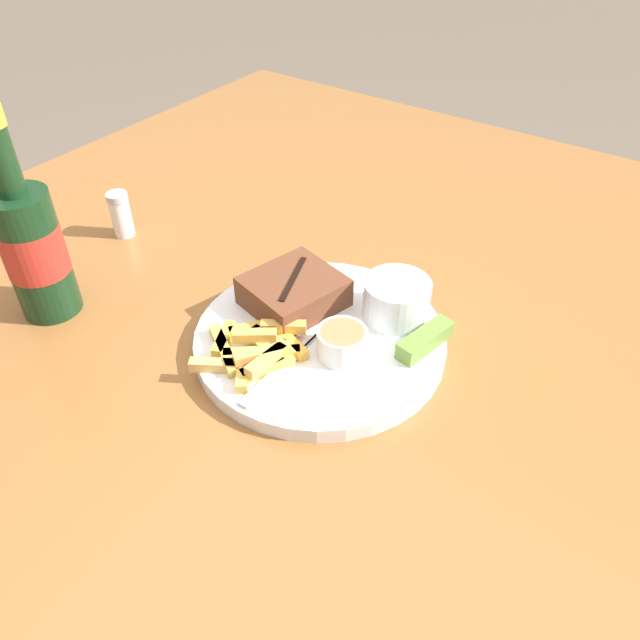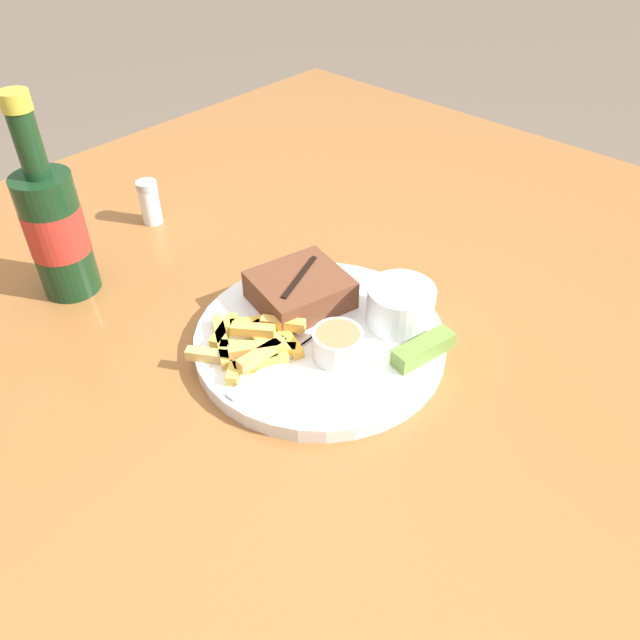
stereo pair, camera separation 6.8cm
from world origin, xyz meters
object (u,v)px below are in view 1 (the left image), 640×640
object	(u,v)px
dinner_plate	(320,340)
pickle_spear	(425,340)
coleslaw_cup	(397,297)
salt_shaker	(121,214)
dipping_sauce_cup	(342,342)
steak_portion	(294,292)
beer_bottle	(33,247)
fork_utensil	(280,371)

from	to	relation	value
dinner_plate	pickle_spear	size ratio (longest dim) A/B	3.65
coleslaw_cup	salt_shaker	size ratio (longest dim) A/B	1.18
dipping_sauce_cup	salt_shaker	world-z (taller)	salt_shaker
steak_portion	beer_bottle	xyz separation A→B (m)	(-0.16, 0.25, 0.05)
beer_bottle	salt_shaker	size ratio (longest dim) A/B	3.85
pickle_spear	coleslaw_cup	bearing A→B (deg)	61.42
steak_portion	pickle_spear	world-z (taller)	steak_portion
coleslaw_cup	pickle_spear	xyz separation A→B (m)	(-0.03, -0.05, -0.02)
dinner_plate	fork_utensil	distance (m)	0.07
fork_utensil	salt_shaker	xyz separation A→B (m)	(0.11, 0.37, 0.01)
dinner_plate	steak_portion	distance (m)	0.07
pickle_spear	beer_bottle	world-z (taller)	beer_bottle
dinner_plate	salt_shaker	bearing A→B (deg)	84.58
steak_portion	dipping_sauce_cup	distance (m)	0.10
coleslaw_cup	beer_bottle	bearing A→B (deg)	120.03
beer_bottle	salt_shaker	world-z (taller)	beer_bottle
dipping_sauce_cup	beer_bottle	xyz separation A→B (m)	(-0.12, 0.34, 0.05)
dinner_plate	salt_shaker	xyz separation A→B (m)	(0.03, 0.36, 0.02)
steak_portion	dipping_sauce_cup	bearing A→B (deg)	-113.26
steak_portion	dipping_sauce_cup	size ratio (longest dim) A/B	2.29
dipping_sauce_cup	beer_bottle	size ratio (longest dim) A/B	0.22
dipping_sauce_cup	pickle_spear	xyz separation A→B (m)	(0.06, -0.07, -0.01)
dinner_plate	beer_bottle	bearing A→B (deg)	113.11
dinner_plate	fork_utensil	bearing A→B (deg)	-179.60
fork_utensil	beer_bottle	distance (m)	0.32
salt_shaker	dipping_sauce_cup	bearing A→B (deg)	-96.85
coleslaw_cup	salt_shaker	world-z (taller)	same
beer_bottle	salt_shaker	distance (m)	0.18
dipping_sauce_cup	dinner_plate	bearing A→B (deg)	70.02
dinner_plate	steak_portion	size ratio (longest dim) A/B	2.28
coleslaw_cup	pickle_spear	world-z (taller)	coleslaw_cup
steak_portion	pickle_spear	bearing A→B (deg)	-82.74
salt_shaker	beer_bottle	bearing A→B (deg)	-160.49
coleslaw_cup	beer_bottle	size ratio (longest dim) A/B	0.31
dinner_plate	dipping_sauce_cup	size ratio (longest dim) A/B	5.22
fork_utensil	salt_shaker	size ratio (longest dim) A/B	2.06
coleslaw_cup	fork_utensil	size ratio (longest dim) A/B	0.57
coleslaw_cup	beer_bottle	xyz separation A→B (m)	(-0.21, 0.36, 0.04)
steak_portion	fork_utensil	bearing A→B (deg)	-150.48
steak_portion	fork_utensil	size ratio (longest dim) A/B	0.92
dipping_sauce_cup	pickle_spear	bearing A→B (deg)	-48.03
beer_bottle	fork_utensil	bearing A→B (deg)	-79.49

